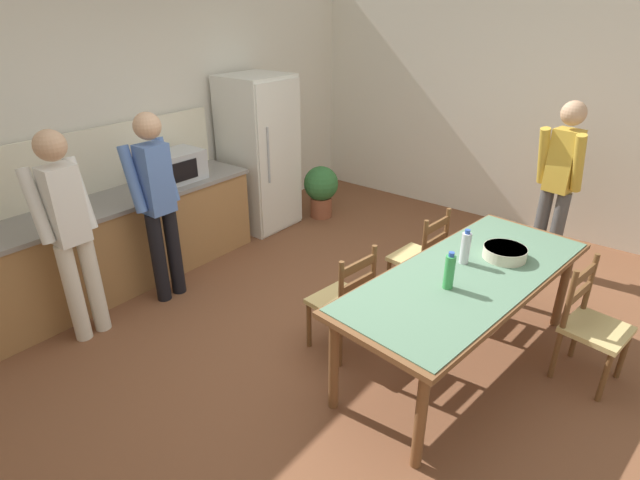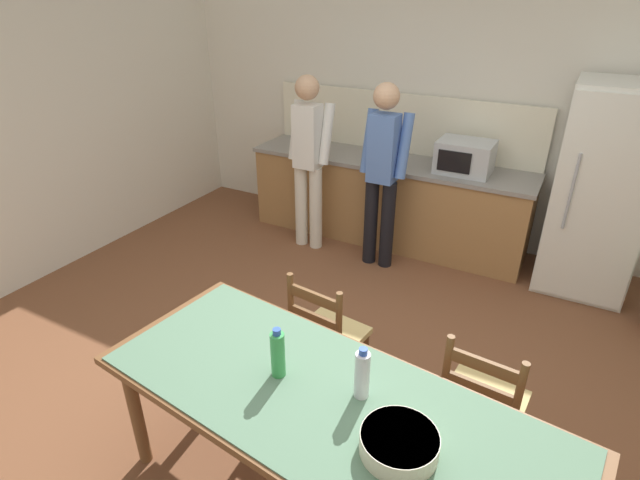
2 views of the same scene
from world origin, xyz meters
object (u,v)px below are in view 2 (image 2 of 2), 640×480
(dining_table, at_px, (327,411))
(bottle_off_centre, at_px, (362,374))
(bottle_near_centre, at_px, (278,354))
(person_at_sink, at_px, (308,155))
(microwave, at_px, (465,157))
(serving_bowl, at_px, (399,442))
(chair_side_far_right, at_px, (482,404))
(person_at_counter, at_px, (383,169))
(chair_side_far_left, at_px, (326,336))
(refrigerator, at_px, (601,193))

(dining_table, bearing_deg, bottle_off_centre, 37.71)
(dining_table, distance_m, bottle_near_centre, 0.35)
(person_at_sink, bearing_deg, microwave, -70.32)
(serving_bowl, height_order, chair_side_far_right, chair_side_far_right)
(bottle_off_centre, relative_size, chair_side_far_right, 0.30)
(chair_side_far_right, xyz_separation_m, person_at_sink, (-2.16, 1.91, 0.53))
(chair_side_far_right, bearing_deg, microwave, -67.36)
(microwave, distance_m, chair_side_far_right, 2.60)
(microwave, xyz_separation_m, dining_table, (0.17, -3.08, -0.32))
(bottle_near_centre, bearing_deg, dining_table, -6.80)
(person_at_counter, bearing_deg, chair_side_far_left, -168.48)
(dining_table, bearing_deg, chair_side_far_left, 117.88)
(bottle_off_centre, xyz_separation_m, person_at_counter, (-0.91, 2.47, 0.07))
(refrigerator, distance_m, serving_bowl, 3.23)
(chair_side_far_left, height_order, person_at_counter, person_at_counter)
(microwave, height_order, person_at_sink, person_at_sink)
(refrigerator, bearing_deg, person_at_counter, -164.25)
(microwave, distance_m, dining_table, 3.10)
(refrigerator, height_order, person_at_sink, refrigerator)
(serving_bowl, xyz_separation_m, chair_side_far_left, (-0.81, 0.91, -0.39))
(chair_side_far_left, xyz_separation_m, person_at_sink, (-1.15, 1.79, 0.53))
(refrigerator, relative_size, person_at_counter, 1.04)
(bottle_near_centre, relative_size, serving_bowl, 0.84)
(microwave, relative_size, dining_table, 0.21)
(serving_bowl, bearing_deg, refrigerator, 79.24)
(bottle_off_centre, distance_m, chair_side_far_right, 0.88)
(refrigerator, distance_m, dining_table, 3.23)
(dining_table, distance_m, serving_bowl, 0.42)
(chair_side_far_right, bearing_deg, bottle_near_centre, 40.99)
(chair_side_far_right, bearing_deg, dining_table, 53.39)
(serving_bowl, distance_m, chair_side_far_right, 0.90)
(bottle_near_centre, distance_m, person_at_counter, 2.58)
(person_at_sink, bearing_deg, chair_side_far_left, -147.35)
(refrigerator, height_order, microwave, refrigerator)
(bottle_off_centre, distance_m, serving_bowl, 0.34)
(refrigerator, xyz_separation_m, person_at_counter, (-1.77, -0.50, 0.07))
(microwave, relative_size, chair_side_far_left, 0.55)
(dining_table, distance_m, person_at_counter, 2.69)
(bottle_off_centre, bearing_deg, bottle_near_centre, -171.12)
(microwave, bearing_deg, person_at_counter, -139.52)
(chair_side_far_right, bearing_deg, chair_side_far_left, -1.87)
(chair_side_far_right, bearing_deg, bottle_off_centre, 55.68)
(bottle_off_centre, distance_m, person_at_sink, 3.01)
(bottle_off_centre, height_order, person_at_counter, person_at_counter)
(bottle_off_centre, distance_m, person_at_counter, 2.63)
(dining_table, relative_size, chair_side_far_left, 2.59)
(microwave, bearing_deg, refrigerator, -0.93)
(dining_table, height_order, person_at_counter, person_at_counter)
(refrigerator, distance_m, chair_side_far_right, 2.47)
(microwave, xyz_separation_m, bottle_off_centre, (0.30, -2.99, -0.12))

